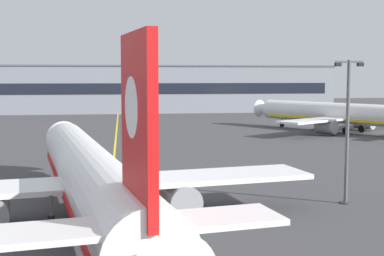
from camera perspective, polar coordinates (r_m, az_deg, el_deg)
The scene contains 6 objects.
taxiway_centreline at distance 57.10m, azimuth -8.34°, elevation -4.58°, with size 0.30×180.00×0.01m, color yellow.
airliner_foreground at distance 36.80m, azimuth -10.77°, elevation -4.92°, with size 32.35×41.36×11.65m.
airliner_background at distance 98.18m, azimuth 15.83°, elevation 1.40°, with size 28.15×34.85×11.15m.
apron_lamp_post at distance 43.58m, azimuth 16.02°, elevation -0.08°, with size 2.24×0.90×11.17m.
safety_cone_by_nose_gear at distance 54.05m, azimuth -8.88°, elevation -4.89°, with size 0.44×0.44×0.55m.
terminal_building at distance 147.07m, azimuth -10.67°, elevation 4.05°, with size 131.84×12.40×12.69m.
Camera 1 is at (0.26, -26.21, 10.00)m, focal length 50.72 mm.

